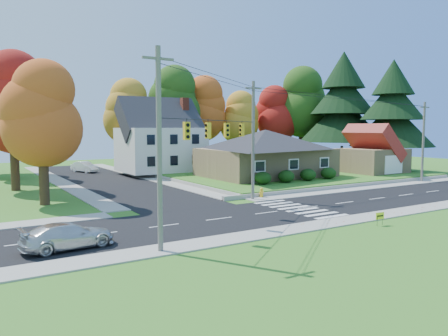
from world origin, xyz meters
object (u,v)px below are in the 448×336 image
object	(u,v)px
ranch_house	(265,152)
white_car	(85,167)
silver_sedan	(68,236)
fire_hydrant	(262,193)

from	to	relation	value
ranch_house	white_car	distance (m)	25.63
ranch_house	silver_sedan	bearing A→B (deg)	-145.25
silver_sedan	white_car	world-z (taller)	white_car
white_car	fire_hydrant	distance (m)	31.29
white_car	fire_hydrant	xyz separation A→B (m)	(7.59, -30.35, -0.31)
white_car	ranch_house	bearing A→B (deg)	-73.57
silver_sedan	white_car	xyz separation A→B (m)	(10.42, 38.21, 0.06)
fire_hydrant	ranch_house	bearing A→B (deg)	51.49
ranch_house	silver_sedan	xyz separation A→B (m)	(-26.26, -18.22, -2.58)
white_car	fire_hydrant	bearing A→B (deg)	-97.92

